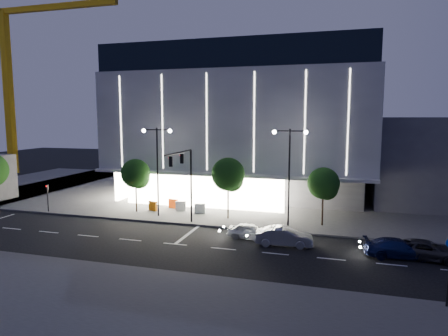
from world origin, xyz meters
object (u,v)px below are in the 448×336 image
Objects in this scene: car_lead at (250,232)px; car_third at (398,248)px; barrier_d at (200,208)px; barrier_c at (173,204)px; traffic_mast at (185,173)px; street_lamp_west at (157,159)px; ped_signal_far at (48,195)px; car_fourth at (427,250)px; tree_mid at (228,176)px; barrier_a at (153,206)px; tree_left at (136,175)px; street_lamp_east at (289,163)px; tree_right at (324,185)px; car_second at (284,237)px; barrier_b at (181,206)px; tower_crane at (11,56)px.

car_third reaches higher than car_lead.
barrier_c is at bearing 144.88° from barrier_d.
traffic_mast reaches higher than barrier_d.
street_lamp_west is 8.18× the size of barrier_d.
car_third is at bearing -38.20° from barrier_d.
street_lamp_west is 12.76m from ped_signal_far.
car_third reaches higher than car_fourth.
tree_mid is at bearing 8.26° from street_lamp_west.
barrier_a is 1.00× the size of barrier_d.
car_lead is at bearing -22.50° from tree_left.
street_lamp_east is 1.93× the size of car_third.
traffic_mast is 6.53m from barrier_d.
street_lamp_east reaches higher than barrier_a.
ped_signal_far is 11.06m from barrier_a.
traffic_mast is at bearing -46.54° from barrier_c.
street_lamp_east is 3.81m from tree_right.
car_second is 4.05× the size of barrier_d.
barrier_d is (-12.38, 1.15, -3.23)m from tree_right.
ped_signal_far reaches higher than car_second.
tree_left is (-15.97, 1.02, -1.92)m from street_lamp_east.
barrier_d is (5.18, 0.29, 0.00)m from barrier_a.
car_lead is 3.37× the size of barrier_c.
tree_right is at bearing 2.21° from barrier_c.
car_second reaches higher than car_third.
street_lamp_west reaches higher than tree_mid.
traffic_mast is 1.59× the size of car_second.
street_lamp_west is 1.46× the size of tree_mid.
ped_signal_far is 25.69m from car_second.
barrier_b and barrier_c have the same top height.
barrier_c is (-6.94, 2.51, -3.68)m from tree_mid.
car_fourth is 23.72m from barrier_b.
barrier_b is (-22.20, 8.37, -0.01)m from car_fourth.
street_lamp_east reaches higher than ped_signal_far.
tree_right is at bearing -38.13° from car_lead.
barrier_b is at bearing -26.18° from tower_crane.
car_lead is at bearing -119.90° from street_lamp_east.
tree_right is (3.03, 1.02, -2.07)m from street_lamp_east.
street_lamp_west is 8.18× the size of barrier_b.
barrier_a is at bearing 64.36° from car_third.
street_lamp_east is at bearing 3.44° from ped_signal_far.
street_lamp_east is 7.45m from car_lead.
tower_crane is 70.22m from car_fourth.
car_third reaches higher than barrier_a.
street_lamp_west is 1.90× the size of car_fourth.
ped_signal_far is 9.61m from tree_left.
car_lead is (3.37, -5.54, -3.70)m from tree_mid.
barrier_a is (1.44, 0.86, -3.38)m from tree_left.
street_lamp_east is 0.28× the size of tower_crane.
tree_mid is (44.95, -20.98, -16.17)m from tower_crane.
ped_signal_far is 22.64m from car_lead.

